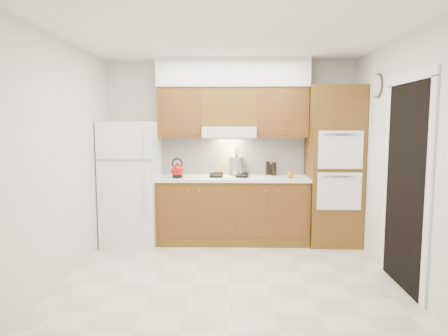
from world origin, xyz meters
name	(u,v)px	position (x,y,z in m)	size (l,w,h in m)	color
floor	(230,272)	(0.00, 0.00, 0.00)	(3.60, 3.60, 0.00)	beige
ceiling	(231,39)	(0.00, 0.00, 2.60)	(3.60, 3.60, 0.00)	white
wall_back	(231,150)	(0.00, 1.50, 1.30)	(3.60, 0.02, 2.60)	silver
wall_left	(70,159)	(-1.80, 0.00, 1.30)	(0.02, 3.00, 2.60)	silver
wall_right	(394,159)	(1.80, 0.00, 1.30)	(0.02, 3.00, 2.60)	silver
fridge	(132,183)	(-1.41, 1.14, 0.86)	(0.75, 0.72, 1.72)	white
base_cabinets	(233,211)	(0.02, 1.20, 0.45)	(2.11, 0.60, 0.90)	brown
countertop	(233,178)	(0.03, 1.19, 0.92)	(2.13, 0.62, 0.04)	white
backsplash	(233,156)	(0.02, 1.49, 1.22)	(2.11, 0.03, 0.56)	white
oven_cabinet	(334,166)	(1.44, 1.18, 1.10)	(0.70, 0.65, 2.20)	brown
upper_cab_left	(181,113)	(-0.71, 1.33, 1.85)	(0.63, 0.33, 0.70)	brown
upper_cab_right	(281,112)	(0.72, 1.33, 1.85)	(0.73, 0.33, 0.70)	brown
range_hood	(229,132)	(-0.02, 1.27, 1.57)	(0.75, 0.45, 0.15)	silver
upper_cab_over_hood	(229,107)	(-0.02, 1.33, 1.92)	(0.75, 0.33, 0.55)	brown
soffit	(233,73)	(0.03, 1.32, 2.40)	(2.13, 0.36, 0.40)	silver
cooktop	(229,176)	(-0.02, 1.21, 0.95)	(0.74, 0.50, 0.01)	white
doorway	(405,187)	(1.79, -0.35, 1.05)	(0.02, 0.90, 2.10)	black
wall_clock	(378,86)	(1.79, 0.55, 2.15)	(0.30, 0.30, 0.02)	#3F3833
kettle	(177,171)	(-0.74, 1.08, 1.04)	(0.18, 0.18, 0.18)	maroon
cutting_board	(224,161)	(-0.10, 1.45, 1.14)	(0.33, 0.02, 0.45)	tan
stock_pot	(236,166)	(0.08, 1.35, 1.09)	(0.22, 0.22, 0.23)	silver
condiment_a	(268,168)	(0.54, 1.44, 1.04)	(0.05, 0.05, 0.20)	black
condiment_b	(274,169)	(0.63, 1.36, 1.04)	(0.06, 0.06, 0.19)	black
condiment_c	(270,170)	(0.58, 1.45, 1.02)	(0.05, 0.05, 0.15)	black
orange_near	(290,175)	(0.82, 1.07, 0.98)	(0.09, 0.09, 0.09)	orange
orange_far	(290,175)	(0.83, 1.16, 0.98)	(0.08, 0.08, 0.08)	#F9610D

